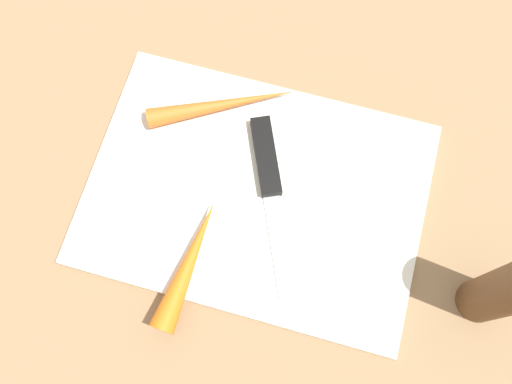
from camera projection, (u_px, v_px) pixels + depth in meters
name	position (u px, v px, depth m)	size (l,w,h in m)	color
ground_plane	(256.00, 195.00, 0.62)	(1.40, 1.40, 0.00)	#8C6D4C
cutting_board	(256.00, 194.00, 0.61)	(0.36, 0.26, 0.01)	silver
knife	(267.00, 168.00, 0.61)	(0.10, 0.19, 0.01)	#B7B7BC
carrot_short	(189.00, 263.00, 0.57)	(0.03, 0.03, 0.14)	orange
carrot_long	(223.00, 105.00, 0.63)	(0.02, 0.02, 0.17)	orange
pepper_grinder	(506.00, 291.00, 0.51)	(0.04, 0.04, 0.15)	brown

